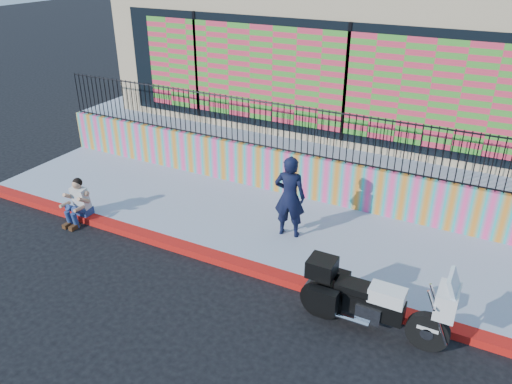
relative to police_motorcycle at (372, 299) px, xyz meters
The scene contains 10 objects.
ground 2.34m from the police_motorcycle, 165.94° to the left, with size 90.00×90.00×0.00m, color black.
red_curb 2.32m from the police_motorcycle, 165.94° to the left, with size 16.00×0.30×0.15m, color red.
sidewalk 3.15m from the police_motorcycle, 134.85° to the left, with size 16.00×3.00×0.15m, color #989EB7.
mural_wall 4.38m from the police_motorcycle, 119.92° to the left, with size 16.00×0.20×1.10m, color #FC428B.
metal_fence 4.55m from the police_motorcycle, 119.92° to the left, with size 15.80×0.04×1.20m, color black, non-canonical shape.
elevated_platform 9.16m from the police_motorcycle, 103.80° to the left, with size 16.00×10.00×1.25m, color #989EB7.
storefront_building 9.32m from the police_motorcycle, 104.13° to the left, with size 14.00×8.06×4.00m.
police_motorcycle is the anchor object (origin of this frame).
police_officer 3.10m from the police_motorcycle, 140.23° to the left, with size 0.66×0.44×1.82m, color black.
seated_man 6.97m from the police_motorcycle, behind, with size 0.54×0.71×1.06m.
Camera 1 is at (3.51, -7.15, 5.84)m, focal length 35.00 mm.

